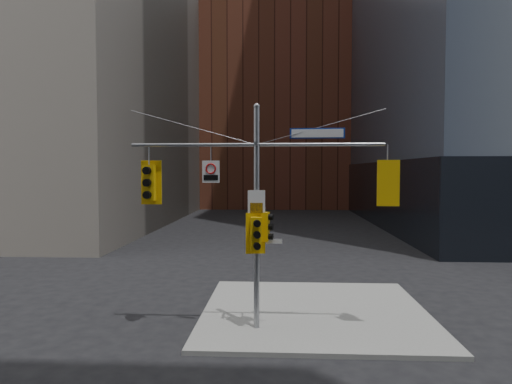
# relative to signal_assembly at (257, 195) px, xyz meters

# --- Properties ---
(ground) EXTENTS (160.00, 160.00, 0.00)m
(ground) POSITION_rel_signal_assembly_xyz_m (0.00, -1.99, -4.42)
(ground) COLOR black
(ground) RESTS_ON ground
(sidewalk_corner) EXTENTS (8.00, 8.00, 0.15)m
(sidewalk_corner) POSITION_rel_signal_assembly_xyz_m (2.00, 2.01, -4.34)
(sidewalk_corner) COLOR gray
(sidewalk_corner) RESTS_ON ground
(brick_midrise) EXTENTS (26.00, 20.00, 28.00)m
(brick_midrise) POSITION_rel_signal_assembly_xyz_m (0.00, 56.01, 9.58)
(brick_midrise) COLOR brown
(brick_midrise) RESTS_ON ground
(signal_assembly) EXTENTS (8.00, 0.80, 7.30)m
(signal_assembly) POSITION_rel_signal_assembly_xyz_m (0.00, 0.00, 0.00)
(signal_assembly) COLOR gray
(signal_assembly) RESTS_ON ground
(traffic_light_west_arm) EXTENTS (0.68, 0.55, 1.43)m
(traffic_light_west_arm) POSITION_rel_signal_assembly_xyz_m (-3.45, 0.01, 0.38)
(traffic_light_west_arm) COLOR #E7AF0C
(traffic_light_west_arm) RESTS_ON ground
(traffic_light_east_arm) EXTENTS (0.68, 0.55, 1.43)m
(traffic_light_east_arm) POSITION_rel_signal_assembly_xyz_m (4.08, 0.00, 0.38)
(traffic_light_east_arm) COLOR #E7AF0C
(traffic_light_east_arm) RESTS_ON ground
(traffic_light_pole_side) EXTENTS (0.40, 0.34, 0.93)m
(traffic_light_pole_side) POSITION_rel_signal_assembly_xyz_m (0.32, -0.00, -1.01)
(traffic_light_pole_side) COLOR #E7AF0C
(traffic_light_pole_side) RESTS_ON ground
(traffic_light_pole_front) EXTENTS (0.62, 0.55, 1.30)m
(traffic_light_pole_front) POSITION_rel_signal_assembly_xyz_m (-0.00, -0.27, -1.21)
(traffic_light_pole_front) COLOR #E7AF0C
(traffic_light_pole_front) RESTS_ON ground
(street_sign_blade) EXTENTS (1.71, 0.14, 0.33)m
(street_sign_blade) POSITION_rel_signal_assembly_xyz_m (1.90, 0.00, 1.93)
(street_sign_blade) COLOR navy
(street_sign_blade) RESTS_ON ground
(regulatory_sign_arm) EXTENTS (0.56, 0.11, 0.70)m
(regulatory_sign_arm) POSITION_rel_signal_assembly_xyz_m (-1.46, -0.02, 0.76)
(regulatory_sign_arm) COLOR silver
(regulatory_sign_arm) RESTS_ON ground
(regulatory_sign_pole) EXTENTS (0.55, 0.06, 0.72)m
(regulatory_sign_pole) POSITION_rel_signal_assembly_xyz_m (0.00, -0.11, -0.23)
(regulatory_sign_pole) COLOR silver
(regulatory_sign_pole) RESTS_ON ground
(street_blade_ew) EXTENTS (0.72, 0.07, 0.14)m
(street_blade_ew) POSITION_rel_signal_assembly_xyz_m (0.45, 0.01, -1.48)
(street_blade_ew) COLOR silver
(street_blade_ew) RESTS_ON ground
(street_blade_ns) EXTENTS (0.08, 0.73, 0.15)m
(street_blade_ns) POSITION_rel_signal_assembly_xyz_m (0.00, 0.46, -1.60)
(street_blade_ns) COLOR #145926
(street_blade_ns) RESTS_ON ground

